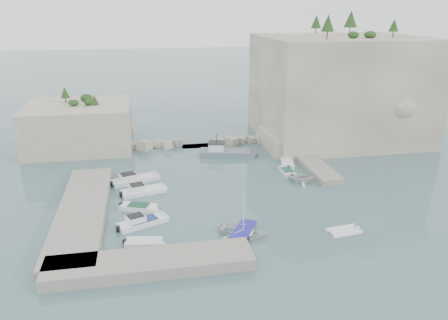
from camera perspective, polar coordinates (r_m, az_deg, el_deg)
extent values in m
plane|color=#4A6C6F|center=(51.69, 1.23, -5.32)|extent=(400.00, 400.00, 0.00)
cube|color=beige|center=(77.40, 14.76, 9.05)|extent=(26.00, 22.00, 17.00)
cube|color=beige|center=(70.83, 8.59, 2.50)|extent=(8.00, 10.00, 2.50)
cube|color=beige|center=(73.91, -18.31, 4.25)|extent=(16.00, 14.00, 7.00)
cube|color=#9E9689|center=(50.15, -18.02, -6.47)|extent=(5.00, 24.00, 1.10)
cube|color=#9E9689|center=(39.52, -9.60, -13.15)|extent=(18.00, 4.00, 1.10)
cube|color=#9E9689|center=(64.16, 11.26, -0.28)|extent=(3.00, 16.00, 0.80)
cube|color=beige|center=(71.60, -3.15, 2.42)|extent=(28.00, 3.00, 1.40)
imported|color=white|center=(44.51, 2.54, -9.69)|extent=(6.08, 5.55, 1.03)
imported|color=silver|center=(57.65, 10.06, -2.92)|extent=(4.19, 3.86, 1.85)
imported|color=white|center=(67.55, 8.14, 0.56)|extent=(4.17, 2.40, 1.52)
cylinder|color=white|center=(43.30, 2.59, -6.67)|extent=(0.10, 0.10, 4.20)
cone|color=#1E4219|center=(69.69, 13.43, 17.01)|extent=(1.96, 1.96, 2.45)
cone|color=#1E4219|center=(81.21, 16.24, 17.29)|extent=(2.24, 2.24, 2.80)
cone|color=#1E4219|center=(77.00, 21.33, 16.10)|extent=(1.57, 1.57, 1.96)
cone|color=#1E4219|center=(81.92, 11.97, 17.27)|extent=(1.79, 1.79, 2.24)
cone|color=#1E4219|center=(75.07, -20.07, 8.30)|extent=(1.40, 1.40, 1.75)
cone|color=#1E4219|center=(69.58, -16.56, 7.60)|extent=(1.12, 1.12, 1.40)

